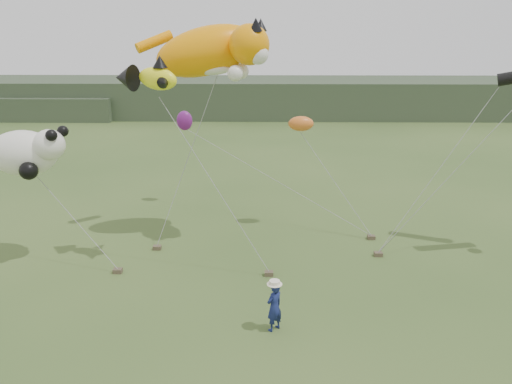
% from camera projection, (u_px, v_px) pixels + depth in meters
% --- Properties ---
extents(ground, '(120.00, 120.00, 0.00)m').
position_uv_depth(ground, '(294.00, 322.00, 16.26)').
color(ground, '#385123').
rests_on(ground, ground).
extents(headland, '(90.00, 13.00, 4.00)m').
position_uv_depth(headland, '(247.00, 97.00, 58.34)').
color(headland, '#2D3D28').
rests_on(headland, ground).
extents(festival_attendant, '(0.70, 0.70, 1.64)m').
position_uv_depth(festival_attendant, '(274.00, 307.00, 15.60)').
color(festival_attendant, navy).
rests_on(festival_attendant, ground).
extents(sandbag_anchors, '(11.00, 3.99, 0.17)m').
position_uv_depth(sandbag_anchors, '(262.00, 256.00, 20.93)').
color(sandbag_anchors, brown).
rests_on(sandbag_anchors, ground).
extents(cat_kite, '(5.84, 3.17, 2.95)m').
position_uv_depth(cat_kite, '(216.00, 50.00, 20.77)').
color(cat_kite, '#FD9203').
rests_on(cat_kite, ground).
extents(fish_kite, '(2.74, 1.80, 1.33)m').
position_uv_depth(fish_kite, '(146.00, 77.00, 18.55)').
color(fish_kite, '#FEFB1D').
rests_on(fish_kite, ground).
extents(panda_kite, '(3.19, 2.06, 1.98)m').
position_uv_depth(panda_kite, '(28.00, 152.00, 19.60)').
color(panda_kite, white).
rests_on(panda_kite, ground).
extents(misc_kites, '(6.95, 4.00, 1.30)m').
position_uv_depth(misc_kites, '(242.00, 122.00, 24.59)').
color(misc_kites, orange).
rests_on(misc_kites, ground).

